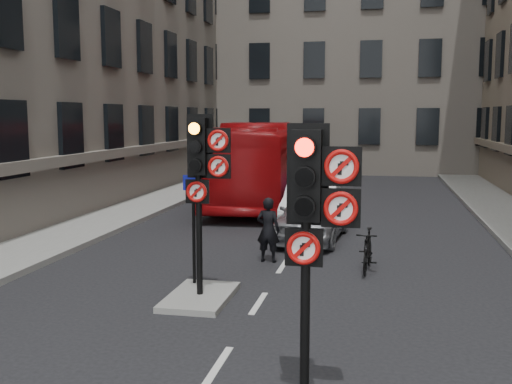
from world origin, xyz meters
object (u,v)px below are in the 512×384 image
at_px(car_silver, 313,214).
at_px(bus_red, 261,162).
at_px(car_white, 312,203).
at_px(info_sign, 193,214).
at_px(signal_near, 313,206).
at_px(motorcycle, 368,250).
at_px(car_pink, 308,193).
at_px(signal_far, 202,165).
at_px(motorcyclist, 268,230).

bearing_deg(car_silver, bus_red, 117.06).
distance_m(car_white, info_sign, 7.91).
distance_m(signal_near, motorcycle, 7.27).
bearing_deg(car_silver, signal_near, -79.22).
distance_m(car_pink, bus_red, 2.86).
height_order(car_white, motorcycle, car_white).
height_order(signal_near, motorcycle, signal_near).
bearing_deg(motorcycle, bus_red, 117.92).
relative_size(bus_red, motorcycle, 7.26).
xyz_separation_m(signal_near, bus_red, (-4.16, 17.70, -0.90)).
distance_m(signal_far, motorcycle, 4.84).
xyz_separation_m(car_pink, info_sign, (-1.08, -11.46, 0.98)).
height_order(signal_near, car_pink, signal_near).
bearing_deg(car_white, car_pink, 97.97).
xyz_separation_m(signal_near, motorcycle, (0.55, 6.95, -2.08)).
xyz_separation_m(car_silver, motorcycle, (1.68, -3.45, -0.25)).
relative_size(signal_near, info_sign, 1.55).
distance_m(motorcycle, motorcyclist, 2.53).
distance_m(car_white, car_pink, 3.81).
bearing_deg(car_silver, car_pink, 102.62).
relative_size(signal_far, car_pink, 0.82).
height_order(car_white, bus_red, bus_red).
height_order(signal_far, motorcycle, signal_far).
height_order(car_silver, car_white, car_white).
xyz_separation_m(car_silver, info_sign, (-1.90, -5.66, 0.86)).
height_order(bus_red, motorcycle, bus_red).
bearing_deg(info_sign, car_white, 80.64).
height_order(signal_near, signal_far, signal_far).
relative_size(car_white, info_sign, 2.03).
bearing_deg(signal_far, bus_red, 96.49).
bearing_deg(motorcyclist, car_pink, -83.90).
distance_m(motorcycle, info_sign, 4.36).
bearing_deg(signal_near, car_white, 96.35).
xyz_separation_m(bus_red, motorcyclist, (2.24, -10.33, -0.87)).
distance_m(signal_near, motorcyclist, 7.81).
bearing_deg(car_silver, signal_far, -98.36).
bearing_deg(car_white, car_silver, -83.61).
bearing_deg(car_pink, signal_far, -97.27).
bearing_deg(car_silver, car_white, 101.59).
distance_m(signal_near, signal_far, 4.77).
distance_m(signal_far, bus_red, 13.82).
xyz_separation_m(car_white, motorcyclist, (-0.54, -5.07, 0.05)).
bearing_deg(signal_near, bus_red, 103.22).
bearing_deg(signal_far, info_sign, 120.60).
distance_m(signal_near, car_pink, 16.43).
bearing_deg(motorcycle, car_white, 113.70).
height_order(car_white, car_pink, car_white).
distance_m(car_silver, info_sign, 6.03).
xyz_separation_m(signal_far, bus_red, (-1.56, 13.70, -1.02)).
xyz_separation_m(car_silver, car_white, (-0.25, 2.04, 0.02)).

